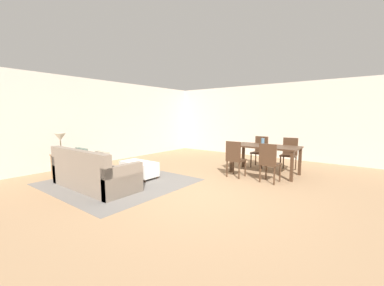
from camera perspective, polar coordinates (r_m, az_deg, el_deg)
ground_plane at (r=4.90m, az=2.18°, el=-11.90°), size 10.80×10.80×0.00m
wall_back at (r=9.20m, az=20.59°, el=4.94°), size 9.00×0.12×2.70m
wall_left at (r=8.37m, az=-21.71°, el=4.76°), size 0.12×11.00×2.70m
area_rug at (r=5.93m, az=-17.14°, el=-8.87°), size 3.00×2.80×0.01m
couch at (r=5.61m, az=-22.70°, el=-6.92°), size 2.13×0.87×0.86m
ottoman_table at (r=6.14m, az=-12.61°, el=-5.99°), size 0.96×0.50×0.41m
side_table at (r=6.76m, az=-28.85°, el=-3.45°), size 0.40×0.40×0.60m
table_lamp at (r=6.69m, az=-29.11°, el=1.10°), size 0.26×0.26×0.53m
dining_table at (r=6.62m, az=17.15°, el=-1.37°), size 1.72×0.88×0.76m
dining_chair_near_left at (r=6.07m, az=10.26°, el=-3.32°), size 0.41×0.41×0.92m
dining_chair_near_right at (r=5.75m, az=18.03°, el=-4.09°), size 0.42×0.42×0.92m
dining_chair_far_left at (r=7.53m, az=16.05°, el=-1.53°), size 0.41×0.41×0.92m
dining_chair_far_right at (r=7.32m, az=22.35°, el=-2.01°), size 0.42×0.42×0.92m
vase_centerpiece at (r=6.63m, az=16.63°, el=0.28°), size 0.09×0.09×0.19m
book_on_ottoman at (r=6.10m, az=-13.28°, el=-4.25°), size 0.30×0.25×0.03m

